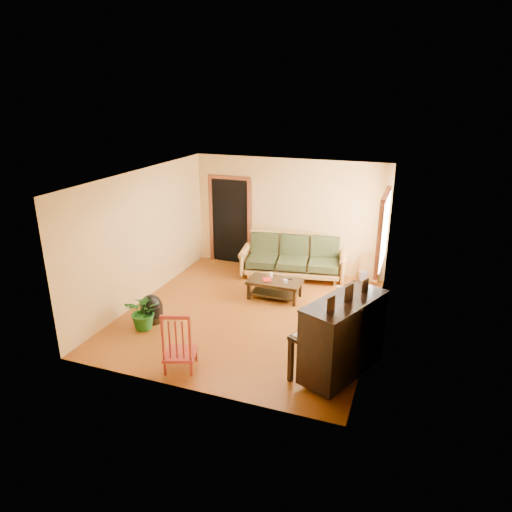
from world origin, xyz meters
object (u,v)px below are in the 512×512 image
at_px(sofa, 293,257).
at_px(ceramic_crock, 364,277).
at_px(armchair, 346,301).
at_px(piano, 343,339).
at_px(red_chair, 179,339).
at_px(potted_plant, 144,311).
at_px(footstool, 152,312).
at_px(coffee_table, 275,289).

xyz_separation_m(sofa, ceramic_crock, (1.55, 0.29, -0.37)).
xyz_separation_m(armchair, piano, (0.23, -1.79, 0.24)).
bearing_deg(red_chair, potted_plant, 126.73).
height_order(piano, red_chair, piano).
height_order(sofa, footstool, sofa).
xyz_separation_m(coffee_table, red_chair, (-0.57, -2.89, 0.30)).
bearing_deg(ceramic_crock, footstool, -136.64).
height_order(sofa, red_chair, red_chair).
distance_m(sofa, red_chair, 4.11).
relative_size(sofa, piano, 1.63).
height_order(armchair, potted_plant, armchair).
distance_m(red_chair, potted_plant, 1.49).
bearing_deg(ceramic_crock, sofa, -169.53).
relative_size(ceramic_crock, potted_plant, 0.36).
distance_m(armchair, potted_plant, 3.63).
bearing_deg(potted_plant, piano, -4.02).
bearing_deg(red_chair, piano, -1.91).
height_order(coffee_table, piano, piano).
distance_m(sofa, footstool, 3.46).
bearing_deg(potted_plant, red_chair, -36.17).
relative_size(piano, footstool, 3.46).
bearing_deg(armchair, footstool, -155.34).
height_order(footstool, ceramic_crock, footstool).
bearing_deg(coffee_table, ceramic_crock, 42.72).
xyz_separation_m(sofa, red_chair, (-0.61, -4.07, 0.00)).
relative_size(red_chair, potted_plant, 1.46).
distance_m(armchair, footstool, 3.56).
height_order(sofa, ceramic_crock, sofa).
bearing_deg(ceramic_crock, red_chair, -116.36).
xyz_separation_m(coffee_table, ceramic_crock, (1.59, 1.47, -0.07)).
relative_size(sofa, armchair, 3.01).
bearing_deg(footstool, coffee_table, 43.92).
distance_m(coffee_table, ceramic_crock, 2.17).
xyz_separation_m(sofa, coffee_table, (-0.04, -1.18, -0.30)).
distance_m(coffee_table, piano, 2.89).
bearing_deg(sofa, footstool, -132.03).
relative_size(footstool, ceramic_crock, 1.66).
relative_size(armchair, ceramic_crock, 3.11).
relative_size(armchair, footstool, 1.87).
distance_m(sofa, piano, 3.84).
height_order(coffee_table, ceramic_crock, coffee_table).
bearing_deg(piano, footstool, -165.15).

